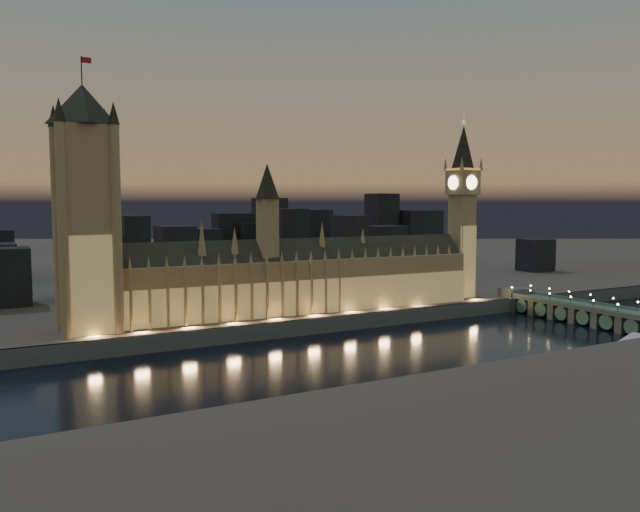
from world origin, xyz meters
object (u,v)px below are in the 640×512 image
westminster_bridge (581,312)px  victoria_tower (86,197)px  palace_of_westminster (301,277)px  river_boat (633,344)px  elizabeth_tower (463,196)px

westminster_bridge → victoria_tower: bearing=165.2°
palace_of_westminster → westminster_bridge: size_ratio=1.79×
palace_of_westminster → victoria_tower: bearing=179.9°
palace_of_westminster → river_boat: (111.64, -116.10, -24.81)m
victoria_tower → westminster_bridge: victoria_tower is taller
westminster_bridge → river_boat: size_ratio=2.28×
westminster_bridge → river_boat: bearing=-118.8°
victoria_tower → river_boat: bearing=-28.0°
elizabeth_tower → victoria_tower: bearing=-180.0°
palace_of_westminster → victoria_tower: (-107.16, 0.17, 42.11)m
victoria_tower → river_boat: size_ratio=2.45×
palace_of_westminster → river_boat: 162.97m
victoria_tower → elizabeth_tower: bearing=0.0°
victoria_tower → westminster_bridge: (246.77, -65.38, -62.49)m
palace_of_westminster → elizabeth_tower: (110.84, 0.17, 43.69)m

